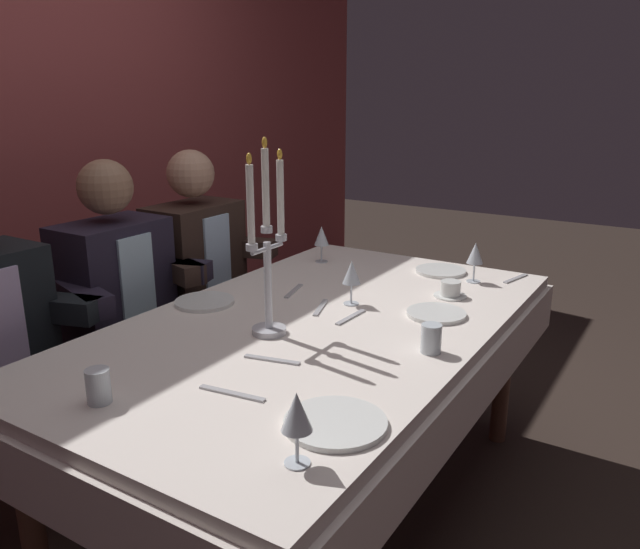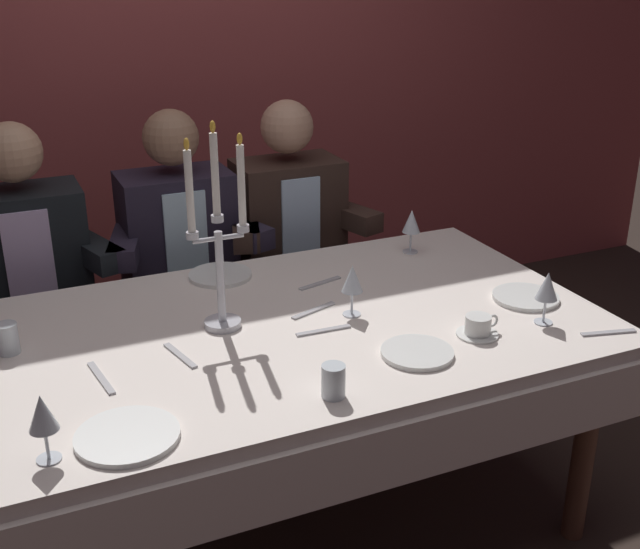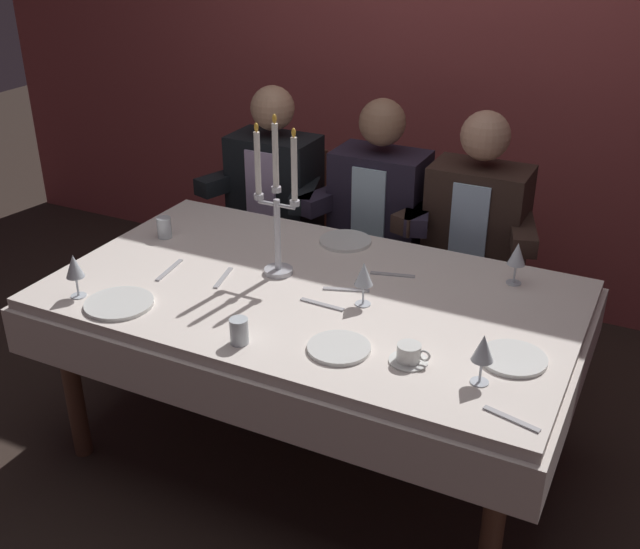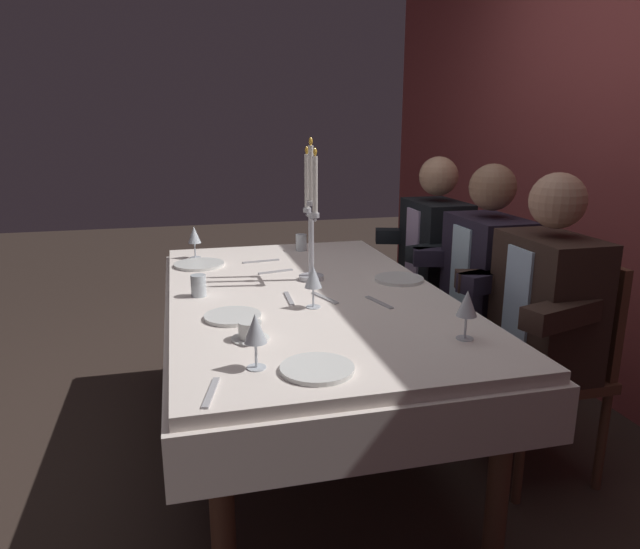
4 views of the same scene
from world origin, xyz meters
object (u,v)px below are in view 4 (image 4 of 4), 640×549
Objects in this scene: dinner_plate_3 at (233,316)px; wine_glass_0 at (194,236)px; seated_diner_0 at (436,249)px; candelabra at (311,223)px; coffee_cup_0 at (250,332)px; water_tumbler_1 at (199,286)px; wine_glass_2 at (313,278)px; dining_table at (307,319)px; wine_glass_3 at (467,305)px; wine_glass_1 at (255,330)px; seated_diner_2 at (548,303)px; dinner_plate_1 at (317,369)px; seated_diner_1 at (487,273)px; dinner_plate_0 at (199,264)px; dinner_plate_2 at (399,279)px; water_tumbler_0 at (301,242)px.

wine_glass_0 reaches higher than dinner_plate_3.
candelabra is at bearing -59.85° from seated_diner_0.
water_tumbler_1 is at bearing -165.39° from coffee_cup_0.
wine_glass_0 is (-0.55, -0.48, -0.14)m from candelabra.
water_tumbler_1 is at bearing -121.67° from wine_glass_2.
dining_table is 11.83× the size of wine_glass_3.
dinner_plate_3 is at bearing -118.67° from wine_glass_3.
seated_diner_2 reaches higher than wine_glass_1.
dinner_plate_3 is 0.33m from wine_glass_2.
wine_glass_1 and wine_glass_3 have the same top height.
wine_glass_2 is (-0.56, 0.12, 0.11)m from dinner_plate_1.
dinner_plate_3 is 0.16× the size of seated_diner_1.
seated_diner_0 is 1.00× the size of seated_diner_1.
dinner_plate_1 is 0.17× the size of seated_diner_2.
wine_glass_2 is at bearing 99.40° from dinner_plate_3.
seated_diner_1 is at bearing 70.54° from dinner_plate_0.
dining_table is 0.32m from wine_glass_2.
seated_diner_2 is (1.10, 1.31, -0.12)m from wine_glass_0.
dinner_plate_1 is at bearing 27.82° from coffee_cup_0.
wine_glass_0 is 1.00× the size of wine_glass_3.
dinner_plate_3 is at bearing 5.59° from dinner_plate_0.
wine_glass_3 is at bearing 42.36° from wine_glass_2.
dinner_plate_0 reaches higher than dining_table.
wine_glass_1 is at bearing 2.73° from dinner_plate_3.
dinner_plate_1 is 1.04× the size of dinner_plate_3.
dinner_plate_2 and dinner_plate_3 have the same top height.
seated_diner_1 reaches higher than wine_glass_3.
wine_glass_2 reaches higher than dinner_plate_2.
wine_glass_0 is 0.57m from water_tumbler_0.
candelabra is 0.87m from seated_diner_1.
wine_glass_2 is (0.21, -0.02, 0.24)m from dining_table.
coffee_cup_0 is at bearing 5.86° from wine_glass_0.
seated_diner_2 reaches higher than dinner_plate_1.
wine_glass_0 is (-0.66, -0.86, 0.11)m from dinner_plate_2.
dinner_plate_0 is at bearing -120.09° from dinner_plate_2.
seated_diner_0 and seated_diner_2 have the same top height.
water_tumbler_0 is at bearing -170.71° from wine_glass_3.
wine_glass_3 is at bearing 61.33° from dinner_plate_3.
wine_glass_0 is 1.24× the size of coffee_cup_0.
dining_table is 11.83× the size of wine_glass_1.
wine_glass_1 is 0.77m from water_tumbler_1.
wine_glass_0 is 1.45m from wine_glass_1.
seated_diner_1 is (-0.03, 0.45, -0.01)m from dinner_plate_2.
wine_glass_2 is at bearing 22.97° from wine_glass_0.
seated_diner_1 is at bearing 145.81° from wine_glass_3.
seated_diner_0 reaches higher than dining_table.
dinner_plate_0 is at bearing -173.78° from coffee_cup_0.
wine_glass_2 is 0.97m from seated_diner_1.
wine_glass_1 reaches higher than dinner_plate_0.
dinner_plate_3 is 2.30× the size of water_tumbler_0.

